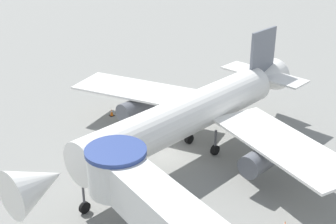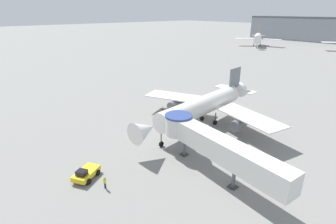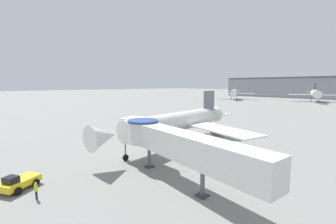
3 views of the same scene
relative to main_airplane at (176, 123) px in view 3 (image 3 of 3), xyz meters
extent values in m
plane|color=gray|center=(-1.01, -1.04, -4.00)|extent=(800.00, 800.00, 0.00)
cylinder|color=white|center=(0.08, -0.75, 0.13)|extent=(5.69, 21.90, 3.42)
cone|color=white|center=(1.56, -14.75, 0.13)|extent=(3.80, 4.10, 3.42)
cone|color=white|center=(-1.19, 11.21, 0.13)|extent=(3.94, 5.46, 3.42)
cube|color=white|center=(-8.34, 1.02, -0.47)|extent=(13.82, 9.74, 0.22)
cube|color=white|center=(7.94, 2.75, -0.47)|extent=(13.68, 7.46, 0.22)
cube|color=slate|center=(-1.16, 10.96, 3.21)|extent=(0.66, 3.98, 4.45)
cube|color=white|center=(-1.22, 11.47, 0.73)|extent=(9.05, 3.69, 0.18)
cylinder|color=#565960|center=(-7.18, -0.11, -1.66)|extent=(2.29, 4.15, 1.88)
cylinder|color=#565960|center=(7.04, 1.40, -1.66)|extent=(2.29, 4.15, 1.88)
cylinder|color=#4C4C51|center=(1.19, -11.26, -2.56)|extent=(0.18, 0.18, 1.97)
cylinder|color=black|center=(1.19, -11.26, -3.55)|extent=(0.35, 0.92, 0.90)
cylinder|color=#4C4C51|center=(-1.74, 1.78, -2.56)|extent=(0.22, 0.22, 1.97)
cylinder|color=black|center=(-1.74, 1.78, -3.55)|extent=(0.49, 0.94, 0.90)
cylinder|color=#4C4C51|center=(1.32, 2.11, -2.56)|extent=(0.22, 0.22, 1.97)
cylinder|color=black|center=(1.32, 2.11, -3.55)|extent=(0.49, 0.94, 0.90)
cube|color=silver|center=(13.23, -11.07, 0.38)|extent=(18.77, 4.43, 2.80)
cylinder|color=silver|center=(3.97, -10.14, 0.38)|extent=(3.90, 3.90, 2.80)
cylinder|color=navy|center=(3.97, -10.14, 1.93)|extent=(4.10, 4.09, 0.30)
cylinder|color=#56565B|center=(5.45, -10.29, -2.51)|extent=(0.44, 0.44, 2.98)
cube|color=#333338|center=(5.45, -10.29, -3.94)|extent=(1.10, 1.10, 0.12)
cylinder|color=#56565B|center=(15.08, -11.25, -2.51)|extent=(0.44, 0.44, 2.98)
cube|color=#333338|center=(15.08, -11.25, -3.94)|extent=(1.10, 1.10, 0.12)
cube|color=yellow|center=(1.27, -24.07, -3.28)|extent=(3.64, 4.28, 0.68)
cube|color=black|center=(1.69, -24.81, -2.64)|extent=(1.58, 1.52, 0.61)
cylinder|color=black|center=(0.89, -25.49, -3.62)|extent=(0.66, 0.82, 0.76)
cylinder|color=black|center=(2.68, -24.46, -3.62)|extent=(0.66, 0.82, 0.76)
cylinder|color=black|center=(-0.15, -23.69, -3.62)|extent=(0.66, 0.82, 0.76)
cylinder|color=black|center=(1.64, -22.66, -3.62)|extent=(0.66, 0.82, 0.76)
cube|color=black|center=(11.81, -1.72, -3.98)|extent=(0.43, 0.43, 0.04)
cone|color=orange|center=(11.81, -1.72, -3.62)|extent=(0.30, 0.30, 0.68)
cylinder|color=white|center=(11.81, -1.72, -3.54)|extent=(0.16, 0.16, 0.08)
cube|color=black|center=(-11.50, -0.31, -3.98)|extent=(0.48, 0.48, 0.04)
cone|color=orange|center=(-11.50, -0.31, -3.58)|extent=(0.33, 0.33, 0.76)
cylinder|color=white|center=(-11.50, -0.31, -3.49)|extent=(0.18, 0.18, 0.09)
cylinder|color=#1E2338|center=(4.91, -23.27, -3.59)|extent=(0.12, 0.12, 0.81)
cylinder|color=#1E2338|center=(4.75, -23.32, -3.59)|extent=(0.12, 0.12, 0.81)
cube|color=#D1E019|center=(4.83, -23.29, -2.87)|extent=(0.36, 0.27, 0.64)
sphere|color=tan|center=(4.83, -23.29, -2.44)|extent=(0.22, 0.22, 0.22)
cylinder|color=white|center=(-11.40, 128.47, 1.15)|extent=(9.93, 19.74, 4.28)
cone|color=white|center=(-7.25, 115.37, 1.15)|extent=(5.50, 5.78, 4.28)
cone|color=white|center=(-14.77, 139.12, 1.15)|extent=(6.02, 7.41, 4.28)
cube|color=white|center=(-20.00, 128.33, 0.40)|extent=(12.77, 11.07, 0.22)
cube|color=white|center=(-4.28, 133.31, 0.40)|extent=(12.25, 4.96, 0.22)
cube|color=black|center=(-14.68, 138.81, 5.00)|extent=(1.43, 3.85, 5.56)
cube|color=white|center=(-14.87, 139.42, 1.90)|extent=(8.75, 5.15, 0.18)
cylinder|color=#4C4C51|center=(-8.40, 119.00, -2.22)|extent=(0.18, 0.18, 2.46)
cylinder|color=black|center=(-8.40, 119.00, -3.45)|extent=(0.58, 1.13, 1.10)
cylinder|color=#4C4C51|center=(-13.96, 130.19, -2.22)|extent=(0.22, 0.22, 2.46)
cylinder|color=black|center=(-13.96, 130.19, -3.45)|extent=(0.71, 1.17, 1.10)
cylinder|color=#4C4C51|center=(-10.29, 131.36, -2.22)|extent=(0.22, 0.22, 2.46)
cylinder|color=black|center=(-10.29, 131.36, -3.45)|extent=(0.71, 1.17, 1.10)
cylinder|color=white|center=(-56.88, 113.02, 1.07)|extent=(11.31, 15.41, 4.20)
cone|color=white|center=(-51.06, 102.91, 1.07)|extent=(5.94, 6.10, 4.20)
cone|color=white|center=(-61.46, 120.95, 1.07)|extent=(6.78, 7.55, 4.20)
cube|color=white|center=(-64.71, 111.07, 0.33)|extent=(10.69, 11.21, 0.22)
cube|color=white|center=(-51.28, 118.81, 0.33)|extent=(11.93, 6.46, 0.22)
cube|color=gold|center=(-61.30, 120.68, 4.85)|extent=(1.91, 3.08, 5.46)
cube|color=white|center=(-61.61, 121.22, 1.80)|extent=(7.85, 5.91, 0.18)
cylinder|color=#4C4C51|center=(-52.78, 105.91, -2.24)|extent=(0.18, 0.18, 2.41)
cylinder|color=black|center=(-52.78, 105.91, -3.45)|extent=(0.77, 1.08, 1.10)
cylinder|color=#4C4C51|center=(-59.48, 113.74, -2.24)|extent=(0.22, 0.22, 2.41)
cylinder|color=black|center=(-59.48, 113.74, -3.45)|extent=(0.90, 1.15, 1.10)
cylinder|color=#4C4C51|center=(-56.21, 115.63, -2.24)|extent=(0.22, 0.22, 2.41)
cylinder|color=black|center=(-56.21, 115.63, -3.45)|extent=(0.90, 1.15, 1.10)
camera|label=1|loc=(26.46, -24.79, 16.91)|focal=50.00mm
camera|label=2|loc=(30.06, -35.09, 16.55)|focal=28.00mm
camera|label=3|loc=(28.07, -27.67, 6.84)|focal=24.00mm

